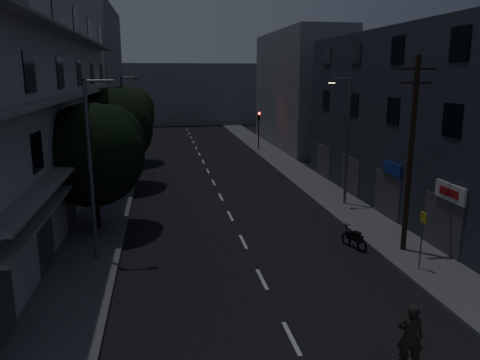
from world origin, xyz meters
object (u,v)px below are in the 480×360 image
object	(u,v)px
utility_pole	(411,152)
cyclist	(408,358)
bus_stop_sign	(422,230)
motorcycle	(354,239)

from	to	relation	value
utility_pole	cyclist	world-z (taller)	utility_pole
bus_stop_sign	motorcycle	world-z (taller)	bus_stop_sign
utility_pole	bus_stop_sign	distance (m)	3.78
utility_pole	bus_stop_sign	bearing A→B (deg)	-102.17
bus_stop_sign	cyclist	size ratio (longest dim) A/B	1.04
bus_stop_sign	cyclist	world-z (taller)	bus_stop_sign
utility_pole	motorcycle	bearing A→B (deg)	157.56
motorcycle	bus_stop_sign	bearing A→B (deg)	-81.55
utility_pole	cyclist	distance (m)	11.09
utility_pole	motorcycle	xyz separation A→B (m)	(-2.11, 0.87, -4.41)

